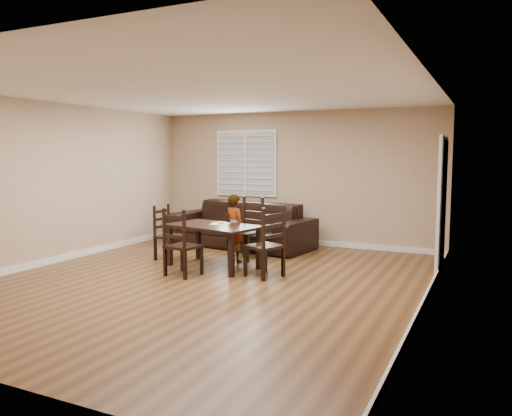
# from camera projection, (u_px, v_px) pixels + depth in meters

# --- Properties ---
(ground) EXTENTS (7.00, 7.00, 0.00)m
(ground) POSITION_uv_depth(u_px,v_px,m) (207.00, 281.00, 7.21)
(ground) COLOR brown
(ground) RESTS_ON ground
(room) EXTENTS (6.04, 7.04, 2.72)m
(room) POSITION_uv_depth(u_px,v_px,m) (214.00, 156.00, 7.17)
(room) COLOR tan
(room) RESTS_ON ground
(dining_table) EXTENTS (1.63, 1.12, 0.70)m
(dining_table) POSITION_uv_depth(u_px,v_px,m) (213.00, 230.00, 8.06)
(dining_table) COLOR black
(dining_table) RESTS_ON ground
(chair_near) EXTENTS (0.58, 0.56, 1.09)m
(chair_near) POSITION_uv_depth(u_px,v_px,m) (250.00, 230.00, 8.84)
(chair_near) COLOR black
(chair_near) RESTS_ON ground
(chair_far) EXTENTS (0.52, 0.50, 1.03)m
(chair_far) POSITION_uv_depth(u_px,v_px,m) (178.00, 246.00, 7.44)
(chair_far) COLOR black
(chair_far) RESTS_ON ground
(chair_left) EXTENTS (0.43, 0.46, 0.95)m
(chair_left) POSITION_uv_depth(u_px,v_px,m) (165.00, 234.00, 8.75)
(chair_left) COLOR black
(chair_left) RESTS_ON ground
(chair_right) EXTENTS (0.59, 0.61, 1.07)m
(chair_right) POSITION_uv_depth(u_px,v_px,m) (270.00, 246.00, 7.36)
(chair_right) COLOR black
(chair_right) RESTS_ON ground
(child) EXTENTS (0.50, 0.42, 1.16)m
(child) POSITION_uv_depth(u_px,v_px,m) (235.00, 228.00, 8.49)
(child) COLOR gray
(child) RESTS_ON ground
(napkin) EXTENTS (0.34, 0.34, 0.00)m
(napkin) POSITION_uv_depth(u_px,v_px,m) (220.00, 224.00, 8.18)
(napkin) COLOR #F0E4CE
(napkin) RESTS_ON dining_table
(donut) EXTENTS (0.11, 0.11, 0.04)m
(donut) POSITION_uv_depth(u_px,v_px,m) (221.00, 222.00, 8.17)
(donut) COLOR #C88948
(donut) RESTS_ON napkin
(sofa) EXTENTS (3.15, 1.63, 0.88)m
(sofa) POSITION_uv_depth(u_px,v_px,m) (239.00, 224.00, 9.97)
(sofa) COLOR black
(sofa) RESTS_ON ground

